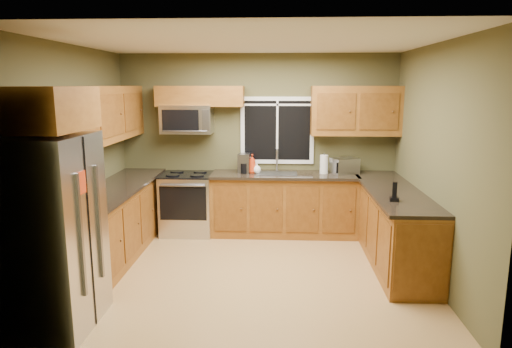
# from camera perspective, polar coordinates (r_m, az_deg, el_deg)

# --- Properties ---
(floor) EXTENTS (4.20, 4.20, 0.00)m
(floor) POSITION_cam_1_polar(r_m,az_deg,el_deg) (5.65, -0.71, -12.22)
(floor) COLOR #B1864D
(floor) RESTS_ON ground
(ceiling) EXTENTS (4.20, 4.20, 0.00)m
(ceiling) POSITION_cam_1_polar(r_m,az_deg,el_deg) (5.21, -0.78, 16.22)
(ceiling) COLOR white
(ceiling) RESTS_ON back_wall
(back_wall) EXTENTS (4.20, 0.00, 4.20)m
(back_wall) POSITION_cam_1_polar(r_m,az_deg,el_deg) (7.04, 0.21, 3.86)
(back_wall) COLOR #4D4A2A
(back_wall) RESTS_ON ground
(front_wall) EXTENTS (4.20, 0.00, 4.20)m
(front_wall) POSITION_cam_1_polar(r_m,az_deg,el_deg) (3.51, -2.65, -3.50)
(front_wall) COLOR #4D4A2A
(front_wall) RESTS_ON ground
(left_wall) EXTENTS (0.00, 3.60, 3.60)m
(left_wall) POSITION_cam_1_polar(r_m,az_deg,el_deg) (5.79, -21.97, 1.49)
(left_wall) COLOR #4D4A2A
(left_wall) RESTS_ON ground
(right_wall) EXTENTS (0.00, 3.60, 3.60)m
(right_wall) POSITION_cam_1_polar(r_m,az_deg,el_deg) (5.54, 21.49, 1.13)
(right_wall) COLOR #4D4A2A
(right_wall) RESTS_ON ground
(window) EXTENTS (1.12, 0.03, 1.02)m
(window) POSITION_cam_1_polar(r_m,az_deg,el_deg) (6.99, 2.67, 5.47)
(window) COLOR white
(window) RESTS_ON back_wall
(base_cabinets_left) EXTENTS (0.60, 2.65, 0.90)m
(base_cabinets_left) POSITION_cam_1_polar(r_m,az_deg,el_deg) (6.30, -17.09, -5.87)
(base_cabinets_left) COLOR brown
(base_cabinets_left) RESTS_ON ground
(countertop_left) EXTENTS (0.65, 2.65, 0.04)m
(countertop_left) POSITION_cam_1_polar(r_m,az_deg,el_deg) (6.17, -17.11, -1.70)
(countertop_left) COLOR black
(countertop_left) RESTS_ON base_cabinets_left
(base_cabinets_back) EXTENTS (2.17, 0.60, 0.90)m
(base_cabinets_back) POSITION_cam_1_polar(r_m,az_deg,el_deg) (6.91, 3.53, -3.91)
(base_cabinets_back) COLOR brown
(base_cabinets_back) RESTS_ON ground
(countertop_back) EXTENTS (2.17, 0.65, 0.04)m
(countertop_back) POSITION_cam_1_polar(r_m,az_deg,el_deg) (6.78, 3.58, -0.12)
(countertop_back) COLOR black
(countertop_back) RESTS_ON base_cabinets_back
(base_cabinets_peninsula) EXTENTS (0.60, 2.52, 0.90)m
(base_cabinets_peninsula) POSITION_cam_1_polar(r_m,az_deg,el_deg) (6.17, 16.66, -6.22)
(base_cabinets_peninsula) COLOR brown
(base_cabinets_peninsula) RESTS_ON ground
(countertop_peninsula) EXTENTS (0.65, 2.50, 0.04)m
(countertop_peninsula) POSITION_cam_1_polar(r_m,az_deg,el_deg) (6.05, 16.66, -1.94)
(countertop_peninsula) COLOR black
(countertop_peninsula) RESTS_ON base_cabinets_peninsula
(upper_cabinets_left) EXTENTS (0.33, 2.65, 0.72)m
(upper_cabinets_left) POSITION_cam_1_polar(r_m,az_deg,el_deg) (6.10, -19.04, 6.97)
(upper_cabinets_left) COLOR brown
(upper_cabinets_left) RESTS_ON left_wall
(upper_cabinets_back_left) EXTENTS (1.30, 0.33, 0.30)m
(upper_cabinets_back_left) POSITION_cam_1_polar(r_m,az_deg,el_deg) (6.92, -7.01, 9.63)
(upper_cabinets_back_left) COLOR brown
(upper_cabinets_back_left) RESTS_ON back_wall
(upper_cabinets_back_right) EXTENTS (1.30, 0.33, 0.72)m
(upper_cabinets_back_right) POSITION_cam_1_polar(r_m,az_deg,el_deg) (6.91, 12.35, 7.72)
(upper_cabinets_back_right) COLOR brown
(upper_cabinets_back_right) RESTS_ON back_wall
(upper_cabinet_over_fridge) EXTENTS (0.72, 0.90, 0.38)m
(upper_cabinet_over_fridge) POSITION_cam_1_polar(r_m,az_deg,el_deg) (4.40, -25.41, 7.39)
(upper_cabinet_over_fridge) COLOR brown
(upper_cabinet_over_fridge) RESTS_ON left_wall
(refrigerator) EXTENTS (0.74, 0.90, 1.80)m
(refrigerator) POSITION_cam_1_polar(r_m,az_deg,el_deg) (4.59, -24.23, -6.78)
(refrigerator) COLOR #B7B7BC
(refrigerator) RESTS_ON ground
(range) EXTENTS (0.76, 0.69, 0.94)m
(range) POSITION_cam_1_polar(r_m,az_deg,el_deg) (7.01, -8.55, -3.63)
(range) COLOR #B7B7BC
(range) RESTS_ON ground
(microwave) EXTENTS (0.76, 0.41, 0.42)m
(microwave) POSITION_cam_1_polar(r_m,az_deg,el_deg) (6.94, -8.62, 6.78)
(microwave) COLOR #B7B7BC
(microwave) RESTS_ON back_wall
(sink) EXTENTS (0.60, 0.42, 0.36)m
(sink) POSITION_cam_1_polar(r_m,az_deg,el_deg) (6.79, 2.61, 0.18)
(sink) COLOR slate
(sink) RESTS_ON countertop_back
(toaster_oven) EXTENTS (0.45, 0.41, 0.23)m
(toaster_oven) POSITION_cam_1_polar(r_m,az_deg,el_deg) (6.89, 11.01, 1.01)
(toaster_oven) COLOR #B7B7BC
(toaster_oven) RESTS_ON countertop_back
(coffee_maker) EXTENTS (0.19, 0.25, 0.29)m
(coffee_maker) POSITION_cam_1_polar(r_m,az_deg,el_deg) (6.82, -1.47, 1.28)
(coffee_maker) COLOR slate
(coffee_maker) RESTS_ON countertop_back
(kettle) EXTENTS (0.18, 0.18, 0.29)m
(kettle) POSITION_cam_1_polar(r_m,az_deg,el_deg) (6.86, -1.21, 1.35)
(kettle) COLOR #B7B7BC
(kettle) RESTS_ON countertop_back
(paper_towel_roll) EXTENTS (0.13, 0.13, 0.30)m
(paper_towel_roll) POSITION_cam_1_polar(r_m,az_deg,el_deg) (6.83, 8.48, 1.22)
(paper_towel_roll) COLOR white
(paper_towel_roll) RESTS_ON countertop_back
(soap_bottle_a) EXTENTS (0.13, 0.13, 0.28)m
(soap_bottle_a) POSITION_cam_1_polar(r_m,az_deg,el_deg) (6.79, -0.48, 1.30)
(soap_bottle_a) COLOR red
(soap_bottle_a) RESTS_ON countertop_back
(soap_bottle_c) EXTENTS (0.15, 0.15, 0.16)m
(soap_bottle_c) POSITION_cam_1_polar(r_m,az_deg,el_deg) (6.79, 0.08, 0.77)
(soap_bottle_c) COLOR white
(soap_bottle_c) RESTS_ON countertop_back
(cordless_phone) EXTENTS (0.11, 0.11, 0.22)m
(cordless_phone) POSITION_cam_1_polar(r_m,az_deg,el_deg) (5.39, 16.90, -2.56)
(cordless_phone) COLOR black
(cordless_phone) RESTS_ON countertop_peninsula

